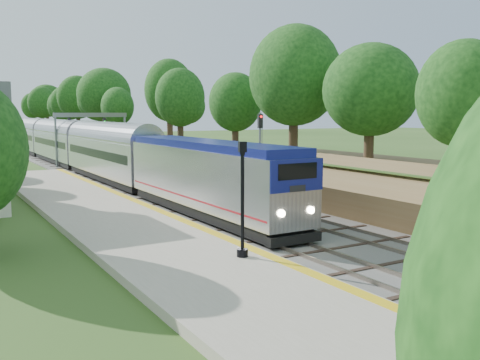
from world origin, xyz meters
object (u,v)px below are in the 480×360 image
signal_gantry (91,125)px  lamppost_far (242,206)px  train (45,142)px  signal_farside (260,146)px

signal_gantry → lamppost_far: size_ratio=1.79×
train → lamppost_far: lamppost_far is taller
train → lamppost_far: size_ratio=25.01×
lamppost_far → signal_farside: signal_farside is taller
train → signal_farside: signal_farside is taller
train → lamppost_far: bearing=-93.3°
signal_gantry → signal_farside: signal_farside is taller
signal_farside → train: bearing=97.9°
signal_gantry → lamppost_far: (-5.82, -43.80, -2.35)m
signal_gantry → train: size_ratio=0.07×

